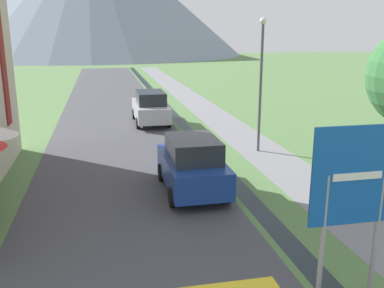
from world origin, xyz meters
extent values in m
plane|color=#517542|center=(0.00, 20.00, 0.00)|extent=(160.00, 160.00, 0.00)
cube|color=#424247|center=(-2.50, 30.00, 0.00)|extent=(6.40, 60.00, 0.01)
cube|color=slate|center=(3.60, 30.00, 0.00)|extent=(2.20, 60.00, 0.01)
cube|color=black|center=(1.20, 30.00, 0.00)|extent=(0.60, 60.00, 0.00)
cylinder|color=gray|center=(0.76, 3.77, 1.28)|extent=(0.10, 0.10, 2.56)
cylinder|color=gray|center=(1.88, 3.77, 1.28)|extent=(0.10, 0.10, 2.56)
cube|color=#1451AD|center=(1.32, 3.75, 2.51)|extent=(1.78, 0.05, 1.87)
cube|color=white|center=(1.32, 3.72, 2.51)|extent=(0.98, 0.02, 0.14)
cube|color=navy|center=(-0.40, 10.05, 0.72)|extent=(1.76, 3.85, 0.84)
cube|color=#23282D|center=(-0.40, 9.85, 1.48)|extent=(1.50, 2.12, 0.68)
cylinder|color=black|center=(-1.24, 11.24, 0.30)|extent=(0.18, 0.60, 0.60)
cylinder|color=black|center=(0.44, 11.24, 0.30)|extent=(0.18, 0.60, 0.60)
cylinder|color=black|center=(-1.24, 8.85, 0.30)|extent=(0.18, 0.60, 0.60)
cylinder|color=black|center=(0.44, 8.85, 0.30)|extent=(0.18, 0.60, 0.60)
cube|color=#B2B2B7|center=(-0.48, 21.04, 0.72)|extent=(1.76, 4.40, 0.84)
cube|color=#23282D|center=(-0.48, 20.82, 1.48)|extent=(1.49, 2.42, 0.68)
cylinder|color=black|center=(-1.32, 22.40, 0.30)|extent=(0.18, 0.60, 0.60)
cylinder|color=black|center=(0.35, 22.40, 0.30)|extent=(0.18, 0.60, 0.60)
cylinder|color=black|center=(-1.32, 19.67, 0.30)|extent=(0.18, 0.60, 0.60)
cylinder|color=black|center=(0.35, 19.67, 0.30)|extent=(0.18, 0.60, 0.60)
cylinder|color=#515156|center=(3.42, 14.18, 2.67)|extent=(0.12, 0.12, 5.33)
sphere|color=silver|center=(3.42, 14.18, 5.45)|extent=(0.28, 0.28, 0.28)
camera|label=1|loc=(-3.10, -2.80, 5.03)|focal=40.00mm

